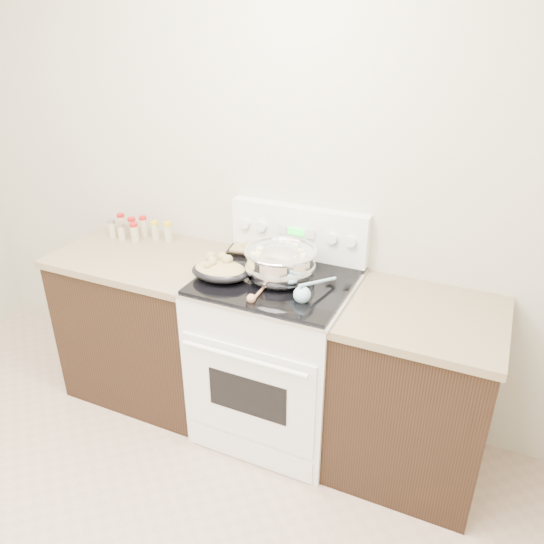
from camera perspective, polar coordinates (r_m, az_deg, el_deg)
The scene contains 9 objects.
counter_left at distance 3.27m, azimuth -12.96°, elevation -5.33°, with size 0.93×0.67×0.92m.
counter_right at distance 2.75m, azimuth 14.87°, elevation -12.44°, with size 0.73×0.67×0.92m.
kitchen_range at distance 2.88m, azimuth 0.45°, elevation -8.66°, with size 0.78×0.73×1.22m.
mixing_bowl at distance 2.60m, azimuth 0.90°, elevation 0.85°, with size 0.42×0.42×0.21m.
roasting_pan at distance 2.63m, azimuth -5.63°, elevation 0.24°, with size 0.31×0.23×0.11m.
baking_sheet at distance 2.94m, azimuth -1.03°, elevation 2.70°, with size 0.40×0.31×0.06m.
wooden_spoon at distance 2.47m, azimuth -1.79°, elevation -2.50°, with size 0.04×0.26×0.04m.
blue_ladle at distance 2.44m, azimuth 3.45°, elevation -2.30°, with size 0.13×0.27×0.10m.
spice_jars at distance 3.25m, azimuth -14.38°, elevation 4.53°, with size 0.39×0.14×0.13m.
Camera 1 is at (1.31, -0.73, 2.15)m, focal length 35.00 mm.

